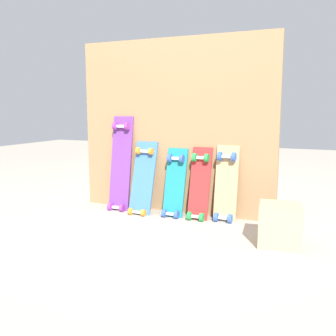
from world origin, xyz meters
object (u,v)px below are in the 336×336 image
(skateboard_blue, at_px, (143,182))
(skateboard_natural, at_px, (226,187))
(skateboard_purple, at_px, (121,167))
(skateboard_teal, at_px, (174,186))
(wooden_crate, at_px, (280,225))
(skateboard_red, at_px, (199,187))

(skateboard_blue, xyz_separation_m, skateboard_natural, (0.71, 0.05, 0.00))
(skateboard_purple, bearing_deg, skateboard_teal, -1.46)
(skateboard_teal, bearing_deg, skateboard_natural, 3.84)
(skateboard_purple, relative_size, wooden_crate, 3.28)
(skateboard_blue, relative_size, skateboard_teal, 1.08)
(skateboard_blue, relative_size, skateboard_red, 1.06)
(skateboard_natural, bearing_deg, skateboard_purple, -179.06)
(skateboard_blue, height_order, skateboard_natural, skateboard_blue)
(skateboard_blue, xyz_separation_m, skateboard_teal, (0.28, 0.02, -0.02))
(skateboard_teal, height_order, skateboard_red, skateboard_red)
(skateboard_purple, height_order, skateboard_natural, skateboard_purple)
(wooden_crate, bearing_deg, skateboard_teal, 157.27)
(skateboard_purple, relative_size, skateboard_natural, 1.34)
(skateboard_blue, xyz_separation_m, skateboard_red, (0.50, 0.02, -0.01))
(skateboard_teal, xyz_separation_m, wooden_crate, (0.90, -0.38, -0.11))
(skateboard_teal, distance_m, skateboard_natural, 0.43)
(skateboard_red, xyz_separation_m, wooden_crate, (0.68, -0.38, -0.12))
(skateboard_red, distance_m, wooden_crate, 0.79)
(skateboard_blue, xyz_separation_m, wooden_crate, (1.18, -0.36, -0.13))
(skateboard_purple, distance_m, skateboard_teal, 0.53)
(skateboard_red, xyz_separation_m, skateboard_natural, (0.21, 0.03, 0.01))
(skateboard_teal, bearing_deg, skateboard_red, 0.46)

